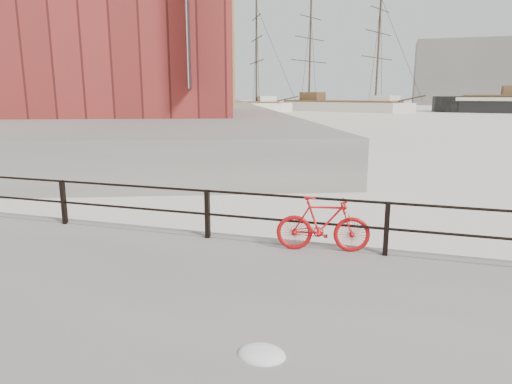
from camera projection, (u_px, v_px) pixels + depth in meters
The scene contains 13 objects.
ground at pixel (384, 270), 8.55m from camera, with size 400.00×400.00×0.00m, color white.
far_quay at pixel (180, 106), 87.12m from camera, with size 24.00×150.00×1.80m, color gray.
guardrail at pixel (387, 229), 8.23m from camera, with size 28.00×0.10×1.00m, color black, non-canonical shape.
bicycle at pixel (323, 224), 8.46m from camera, with size 1.73×0.26×1.04m, color #B70C0E.
schooner_mid at pixel (340, 111), 83.55m from camera, with size 29.59×12.52×21.22m, color beige, non-canonical shape.
schooner_left at pixel (223, 112), 80.49m from camera, with size 26.72×12.14×20.06m, color silver, non-canonical shape.
workboat_near at pixel (146, 131), 40.50m from camera, with size 12.60×4.20×7.00m, color black, non-canonical shape.
workboat_far at pixel (161, 121), 53.73m from camera, with size 10.85×3.75×7.00m, color black, non-canonical shape.
apartment_mustard at pixel (136, 7), 52.28m from camera, with size 22.00×15.00×22.20m, color gold.
apartment_cream at pixel (160, 36), 74.78m from camera, with size 20.00×15.00×21.20m, color beige.
apartment_grey at pixel (172, 44), 95.99m from camera, with size 22.00×15.00×23.20m, color #A9A9A4.
apartment_brick at pixel (181, 57), 118.60m from camera, with size 24.00×15.00×21.20m, color brown.
industrial_west at pixel (473, 73), 131.64m from camera, with size 32.00×18.00×18.00m, color gray.
Camera 1 is at (0.07, -8.39, 3.24)m, focal length 32.00 mm.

